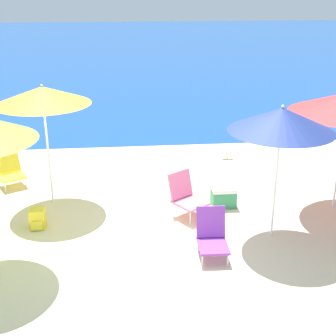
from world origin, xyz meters
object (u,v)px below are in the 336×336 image
at_px(beach_chair_yellow, 9,167).
at_px(beach_chair_pink, 186,195).
at_px(seagull, 227,153).
at_px(beach_umbrella_yellow, 43,95).
at_px(beach_chair_purple, 212,235).
at_px(backpack_yellow, 38,219).
at_px(beach_umbrella_navy, 282,120).
at_px(cooler_box, 223,196).

bearing_deg(beach_chair_yellow, beach_chair_pink, -55.79).
height_order(beach_chair_pink, seagull, beach_chair_pink).
relative_size(beach_umbrella_yellow, beach_chair_yellow, 2.81).
bearing_deg(beach_chair_purple, beach_chair_pink, 101.11).
relative_size(beach_umbrella_yellow, backpack_yellow, 6.48).
height_order(beach_umbrella_yellow, seagull, beach_umbrella_yellow).
bearing_deg(backpack_yellow, beach_umbrella_navy, -9.52).
relative_size(beach_umbrella_navy, cooler_box, 4.95).
distance_m(beach_chair_pink, cooler_box, 0.79).
distance_m(beach_chair_pink, seagull, 2.93).
relative_size(backpack_yellow, seagull, 1.22).
height_order(beach_chair_purple, cooler_box, beach_chair_purple).
relative_size(beach_umbrella_navy, beach_chair_purple, 3.07).
bearing_deg(backpack_yellow, beach_umbrella_yellow, 83.40).
bearing_deg(cooler_box, beach_chair_purple, -107.94).
bearing_deg(beach_chair_purple, seagull, 76.10).
xyz_separation_m(beach_chair_yellow, beach_chair_purple, (3.42, -2.85, -0.05)).
bearing_deg(beach_umbrella_navy, backpack_yellow, 170.48).
height_order(beach_chair_yellow, cooler_box, beach_chair_yellow).
height_order(beach_chair_purple, seagull, beach_chair_purple).
relative_size(beach_chair_pink, seagull, 2.75).
bearing_deg(beach_umbrella_navy, cooler_box, 115.18).
bearing_deg(beach_umbrella_navy, beach_chair_pink, 146.28).
xyz_separation_m(beach_umbrella_yellow, seagull, (3.57, 1.90, -1.80)).
xyz_separation_m(backpack_yellow, seagull, (3.68, 2.84, -0.02)).
bearing_deg(beach_umbrella_yellow, seagull, 28.03).
xyz_separation_m(beach_umbrella_navy, backpack_yellow, (-3.63, 0.61, -1.70)).
bearing_deg(beach_chair_purple, beach_chair_yellow, 141.73).
distance_m(beach_chair_purple, cooler_box, 1.62).
bearing_deg(seagull, cooler_box, -103.82).
height_order(beach_chair_pink, cooler_box, beach_chair_pink).
bearing_deg(seagull, beach_umbrella_yellow, -151.97).
xyz_separation_m(beach_umbrella_yellow, beach_umbrella_navy, (3.52, -1.55, -0.08)).
bearing_deg(beach_chair_yellow, seagull, -16.39).
bearing_deg(beach_chair_pink, beach_chair_purple, -114.70).
bearing_deg(cooler_box, beach_umbrella_yellow, 171.78).
bearing_deg(beach_chair_pink, beach_umbrella_yellow, 128.22).
distance_m(beach_umbrella_navy, cooler_box, 2.08).
distance_m(backpack_yellow, seagull, 4.65).
bearing_deg(cooler_box, seagull, 76.18).
height_order(backpack_yellow, cooler_box, cooler_box).
xyz_separation_m(beach_chair_yellow, seagull, (4.49, 1.02, -0.22)).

